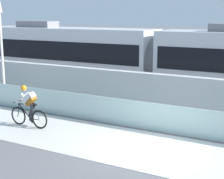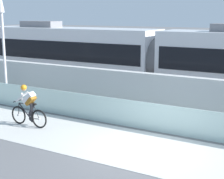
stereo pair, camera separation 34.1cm
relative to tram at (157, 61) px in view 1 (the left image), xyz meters
name	(u,v)px [view 1 (the left image)]	position (x,y,z in m)	size (l,w,h in m)	color
ground_plane	(146,149)	(2.34, -6.85, -1.89)	(200.00, 200.00, 0.00)	slate
bike_path_deck	(146,149)	(2.34, -6.85, -1.89)	(32.00, 3.20, 0.01)	silver
glass_parapet	(166,119)	(2.34, -5.00, -1.37)	(32.00, 0.05, 1.05)	silver
concrete_barrier_wall	(182,98)	(2.34, -3.20, -0.99)	(32.00, 0.36, 1.81)	silver
tram_rail_near	(197,106)	(2.34, -0.72, -1.89)	(32.00, 0.08, 0.01)	#595654
tram_rail_far	(205,99)	(2.34, 0.72, -1.89)	(32.00, 0.08, 0.01)	#595654
tram	(157,61)	(0.00, 0.00, 0.00)	(22.56, 2.54, 3.81)	silver
cyclist_on_bike	(28,107)	(-2.51, -6.85, -1.11)	(1.77, 0.58, 1.61)	black
lamp_post_antenna	(1,35)	(-5.93, -4.70, 1.40)	(0.28, 0.28, 5.20)	gray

